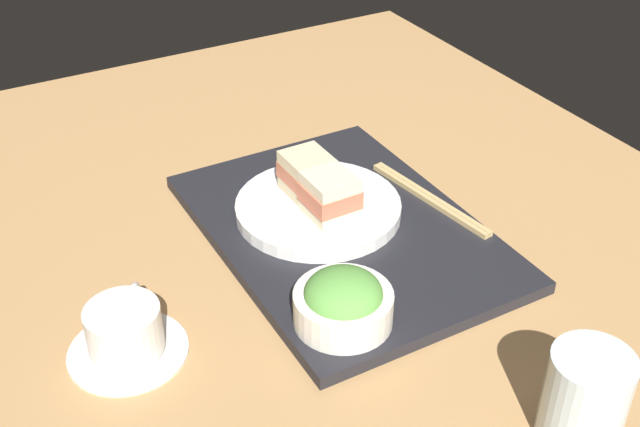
% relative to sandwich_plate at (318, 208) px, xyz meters
% --- Properties ---
extents(ground_plane, '(1.40, 1.00, 0.03)m').
position_rel_sandwich_plate_xyz_m(ground_plane, '(-0.07, -0.03, -0.04)').
color(ground_plane, tan).
extents(serving_tray, '(0.45, 0.32, 0.02)m').
position_rel_sandwich_plate_xyz_m(serving_tray, '(-0.04, -0.02, -0.02)').
color(serving_tray, black).
rests_on(serving_tray, ground_plane).
extents(sandwich_plate, '(0.22, 0.22, 0.02)m').
position_rel_sandwich_plate_xyz_m(sandwich_plate, '(0.00, 0.00, 0.00)').
color(sandwich_plate, silver).
rests_on(sandwich_plate, serving_tray).
extents(sandwich_near, '(0.06, 0.06, 0.06)m').
position_rel_sandwich_plate_xyz_m(sandwich_near, '(-0.03, -0.00, 0.04)').
color(sandwich_near, beige).
rests_on(sandwich_near, sandwich_plate).
extents(sandwich_far, '(0.07, 0.06, 0.06)m').
position_rel_sandwich_plate_xyz_m(sandwich_far, '(0.03, 0.00, 0.04)').
color(sandwich_far, beige).
rests_on(sandwich_far, sandwich_plate).
extents(salad_bowl, '(0.11, 0.11, 0.06)m').
position_rel_sandwich_plate_xyz_m(salad_bowl, '(-0.20, 0.08, 0.02)').
color(salad_bowl, silver).
rests_on(salad_bowl, serving_tray).
extents(chopsticks_pair, '(0.22, 0.05, 0.01)m').
position_rel_sandwich_plate_xyz_m(chopsticks_pair, '(-0.05, -0.15, -0.01)').
color(chopsticks_pair, tan).
rests_on(chopsticks_pair, serving_tray).
extents(coffee_cup, '(0.13, 0.13, 0.06)m').
position_rel_sandwich_plate_xyz_m(coffee_cup, '(-0.11, 0.30, 0.00)').
color(coffee_cup, silver).
rests_on(coffee_cup, ground_plane).
extents(drinking_glass, '(0.08, 0.08, 0.10)m').
position_rel_sandwich_plate_xyz_m(drinking_glass, '(-0.44, -0.04, 0.03)').
color(drinking_glass, silver).
rests_on(drinking_glass, ground_plane).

